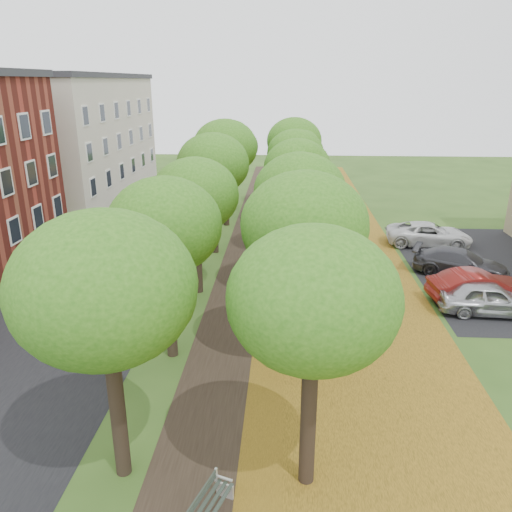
# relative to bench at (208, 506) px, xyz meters

# --- Properties ---
(ground) EXTENTS (120.00, 120.00, 0.00)m
(ground) POSITION_rel_bench_xyz_m (-0.27, 1.39, -0.41)
(ground) COLOR #2D4C19
(ground) RESTS_ON ground
(street_asphalt) EXTENTS (8.00, 70.00, 0.01)m
(street_asphalt) POSITION_rel_bench_xyz_m (-7.77, 16.39, -0.40)
(street_asphalt) COLOR black
(street_asphalt) RESTS_ON ground
(footpath) EXTENTS (3.20, 70.00, 0.01)m
(footpath) POSITION_rel_bench_xyz_m (-0.27, 16.39, -0.40)
(footpath) COLOR black
(footpath) RESTS_ON ground
(leaf_verge) EXTENTS (7.50, 70.00, 0.01)m
(leaf_verge) POSITION_rel_bench_xyz_m (4.73, 16.39, -0.40)
(leaf_verge) COLOR #9C6E1C
(leaf_verge) RESTS_ON ground
(parking_lot) EXTENTS (9.00, 16.00, 0.01)m
(parking_lot) POSITION_rel_bench_xyz_m (13.23, 17.39, -0.40)
(parking_lot) COLOR black
(parking_lot) RESTS_ON ground
(tree_row_west) EXTENTS (4.07, 34.07, 6.79)m
(tree_row_west) POSITION_rel_bench_xyz_m (-2.47, 16.39, 4.63)
(tree_row_west) COLOR black
(tree_row_west) RESTS_ON ground
(tree_row_east) EXTENTS (4.07, 34.07, 6.79)m
(tree_row_east) POSITION_rel_bench_xyz_m (2.33, 16.39, 4.63)
(tree_row_east) COLOR black
(tree_row_east) RESTS_ON ground
(building_cream) EXTENTS (10.30, 20.30, 10.40)m
(building_cream) POSITION_rel_bench_xyz_m (-17.27, 34.39, 4.80)
(building_cream) COLOR beige
(building_cream) RESTS_ON ground
(bench) EXTENTS (1.00, 1.71, 0.78)m
(bench) POSITION_rel_bench_xyz_m (0.00, 0.00, 0.00)
(bench) COLOR #2B352C
(bench) RESTS_ON ground
(car_silver) EXTENTS (4.47, 2.05, 1.48)m
(car_silver) POSITION_rel_bench_xyz_m (10.73, 11.70, 0.34)
(car_silver) COLOR #ACACB1
(car_silver) RESTS_ON ground
(car_red) EXTENTS (4.75, 2.17, 1.51)m
(car_red) POSITION_rel_bench_xyz_m (10.73, 12.89, 0.35)
(car_red) COLOR maroon
(car_red) RESTS_ON ground
(car_grey) EXTENTS (5.22, 3.64, 1.40)m
(car_grey) POSITION_rel_bench_xyz_m (11.00, 16.36, 0.30)
(car_grey) COLOR #35353A
(car_grey) RESTS_ON ground
(car_white) EXTENTS (5.39, 2.90, 1.44)m
(car_white) POSITION_rel_bench_xyz_m (10.73, 21.49, 0.31)
(car_white) COLOR silver
(car_white) RESTS_ON ground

